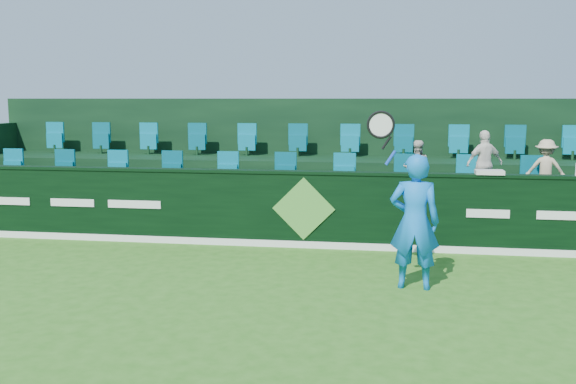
% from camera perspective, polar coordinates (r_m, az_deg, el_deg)
% --- Properties ---
extents(ground, '(60.00, 60.00, 0.00)m').
position_cam_1_polar(ground, '(7.61, -2.50, -11.67)').
color(ground, '#2C6818').
rests_on(ground, ground).
extents(sponsor_hoarding, '(16.00, 0.25, 1.35)m').
position_cam_1_polar(sponsor_hoarding, '(11.27, 1.48, -1.53)').
color(sponsor_hoarding, black).
rests_on(sponsor_hoarding, ground).
extents(stand_tier_front, '(16.00, 2.00, 0.80)m').
position_cam_1_polar(stand_tier_front, '(12.39, 2.12, -1.92)').
color(stand_tier_front, black).
rests_on(stand_tier_front, ground).
extents(stand_tier_back, '(16.00, 1.80, 1.30)m').
position_cam_1_polar(stand_tier_back, '(14.22, 3.02, 0.42)').
color(stand_tier_back, black).
rests_on(stand_tier_back, ground).
extents(stand_rear, '(16.00, 4.10, 2.60)m').
position_cam_1_polar(stand_rear, '(14.59, 3.21, 2.86)').
color(stand_rear, black).
rests_on(stand_rear, ground).
extents(seat_row_front, '(13.50, 0.50, 0.60)m').
position_cam_1_polar(seat_row_front, '(12.68, 2.35, 1.51)').
color(seat_row_front, '#06728B').
rests_on(seat_row_front, stand_tier_front).
extents(seat_row_back, '(13.50, 0.50, 0.60)m').
position_cam_1_polar(seat_row_back, '(14.42, 3.17, 4.32)').
color(seat_row_back, '#06728B').
rests_on(seat_row_back, stand_tier_back).
extents(tennis_player, '(1.09, 0.48, 2.51)m').
position_cam_1_polar(tennis_player, '(8.93, 11.15, -2.52)').
color(tennis_player, blue).
rests_on(tennis_player, ground).
extents(spectator_left, '(0.57, 0.48, 1.03)m').
position_cam_1_polar(spectator_left, '(12.21, 11.35, 2.11)').
color(spectator_left, beige).
rests_on(spectator_left, stand_tier_front).
extents(spectator_middle, '(0.78, 0.57, 1.23)m').
position_cam_1_polar(spectator_middle, '(12.32, 17.06, 2.42)').
color(spectator_middle, white).
rests_on(spectator_middle, stand_tier_front).
extents(spectator_right, '(0.75, 0.51, 1.07)m').
position_cam_1_polar(spectator_right, '(12.53, 21.92, 1.91)').
color(spectator_right, tan).
rests_on(spectator_right, stand_tier_front).
extents(towel, '(0.46, 0.30, 0.07)m').
position_cam_1_polar(towel, '(11.21, 17.47, 1.70)').
color(towel, silver).
rests_on(towel, sponsor_hoarding).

